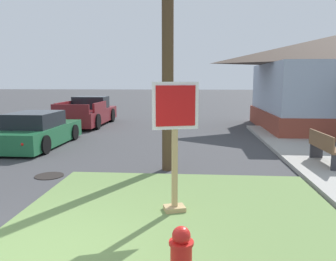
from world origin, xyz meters
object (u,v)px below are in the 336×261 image
object	(u,v)px
stop_sign	(175,148)
parked_sedan_green	(38,131)
manhole_cover	(49,176)
pickup_truck_maroon	(88,113)
street_bench	(325,147)

from	to	relation	value
stop_sign	parked_sedan_green	size ratio (longest dim) A/B	0.53
manhole_cover	parked_sedan_green	xyz separation A→B (m)	(-2.02, 3.66, 0.53)
parked_sedan_green	stop_sign	bearing A→B (deg)	-47.90
manhole_cover	parked_sedan_green	distance (m)	4.22
manhole_cover	pickup_truck_maroon	bearing A→B (deg)	102.13
stop_sign	parked_sedan_green	bearing A→B (deg)	132.10
parked_sedan_green	pickup_truck_maroon	size ratio (longest dim) A/B	0.84
pickup_truck_maroon	street_bench	distance (m)	12.25
stop_sign	manhole_cover	xyz separation A→B (m)	(-3.26, 2.18, -1.21)
parked_sedan_green	pickup_truck_maroon	bearing A→B (deg)	90.17
stop_sign	manhole_cover	distance (m)	4.10
stop_sign	manhole_cover	size ratio (longest dim) A/B	3.23
stop_sign	pickup_truck_maroon	distance (m)	12.81
manhole_cover	pickup_truck_maroon	size ratio (longest dim) A/B	0.14
pickup_truck_maroon	parked_sedan_green	bearing A→B (deg)	-89.83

